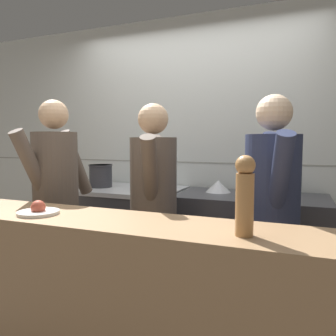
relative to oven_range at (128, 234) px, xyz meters
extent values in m
cube|color=silver|center=(0.54, 0.40, 0.84)|extent=(8.00, 0.06, 2.60)
cube|color=gray|center=(0.54, 0.37, 0.69)|extent=(8.00, 0.00, 0.01)
cube|color=#38383D|center=(0.00, 0.00, -0.02)|extent=(1.03, 0.70, 0.87)
cube|color=#B7BABF|center=(0.00, 0.00, 0.43)|extent=(1.05, 0.71, 0.04)
cube|color=#B7BABF|center=(0.00, -0.33, 0.04)|extent=(0.93, 0.03, 0.10)
cube|color=#38383D|center=(1.18, 0.00, 0.00)|extent=(1.24, 0.65, 0.91)
cube|color=black|center=(1.18, -0.30, -0.41)|extent=(1.21, 0.04, 0.10)
cube|color=#93704C|center=(0.64, -1.33, 0.02)|extent=(2.76, 0.45, 0.96)
cylinder|color=#2D2D33|center=(-0.27, -0.04, 0.56)|extent=(0.22, 0.22, 0.22)
cylinder|color=#2D2D33|center=(-0.27, -0.04, 0.67)|extent=(0.23, 0.23, 0.01)
cylinder|color=#B7BABF|center=(0.26, -0.05, 0.57)|extent=(0.25, 0.25, 0.24)
cylinder|color=#B7BABF|center=(0.26, -0.05, 0.69)|extent=(0.27, 0.27, 0.01)
cone|color=#B7BABF|center=(0.88, 0.08, 0.51)|extent=(0.22, 0.22, 0.11)
cube|color=#B7BABF|center=(1.26, -0.13, 0.46)|extent=(0.24, 0.18, 0.01)
cube|color=black|center=(1.11, -0.03, 0.46)|extent=(0.11, 0.08, 0.02)
cylinder|color=white|center=(0.19, -1.38, 0.51)|extent=(0.23, 0.23, 0.02)
sphere|color=#B24733|center=(0.19, -1.38, 0.54)|extent=(0.08, 0.08, 0.08)
cylinder|color=#AD7A47|center=(1.33, -1.38, 0.64)|extent=(0.08, 0.08, 0.27)
sphere|color=#AD7A47|center=(1.33, -1.38, 0.81)|extent=(0.09, 0.09, 0.09)
cube|color=black|center=(-0.20, -0.77, -0.06)|extent=(0.32, 0.24, 0.79)
cylinder|color=brown|center=(-0.20, -0.77, 0.65)|extent=(0.40, 0.40, 0.65)
sphere|color=#D8AD84|center=(-0.20, -0.77, 1.11)|extent=(0.22, 0.22, 0.22)
cylinder|color=brown|center=(-0.16, -0.58, 0.73)|extent=(0.16, 0.34, 0.54)
cylinder|color=brown|center=(-0.24, -0.97, 0.73)|extent=(0.16, 0.34, 0.54)
cube|color=black|center=(0.58, -0.68, -0.08)|extent=(0.32, 0.26, 0.76)
cylinder|color=brown|center=(0.58, -0.68, 0.62)|extent=(0.42, 0.42, 0.63)
sphere|color=#D8AD84|center=(0.58, -0.68, 1.06)|extent=(0.22, 0.22, 0.22)
cylinder|color=brown|center=(0.52, -0.49, 0.69)|extent=(0.19, 0.33, 0.53)
cylinder|color=brown|center=(0.64, -0.86, 0.69)|extent=(0.19, 0.33, 0.53)
cube|color=black|center=(1.39, -0.70, -0.07)|extent=(0.32, 0.25, 0.77)
cylinder|color=#262D4C|center=(1.39, -0.70, 0.63)|extent=(0.41, 0.41, 0.64)
sphere|color=beige|center=(1.39, -0.70, 1.08)|extent=(0.22, 0.22, 0.22)
cylinder|color=#262D4C|center=(1.34, -0.51, 0.71)|extent=(0.18, 0.33, 0.53)
cylinder|color=#262D4C|center=(1.44, -0.89, 0.71)|extent=(0.18, 0.33, 0.53)
camera|label=1|loc=(1.53, -2.79, 0.91)|focal=35.00mm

